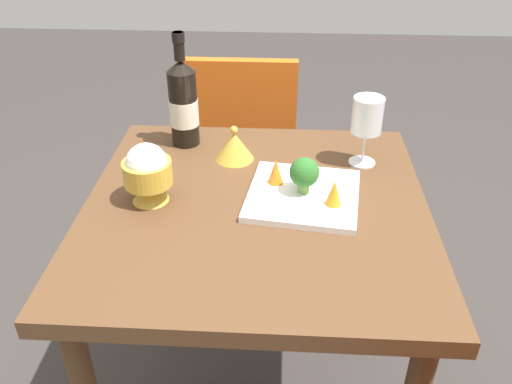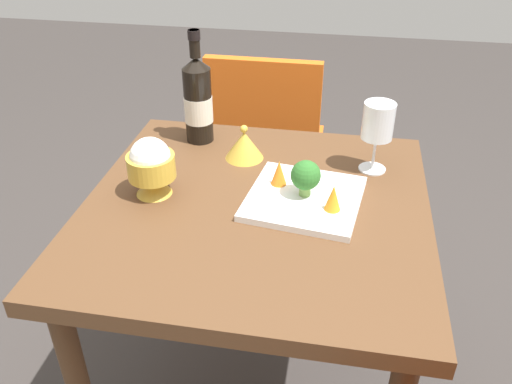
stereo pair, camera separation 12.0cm
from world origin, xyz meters
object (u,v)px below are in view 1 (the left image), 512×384
chair_near_window (241,137)px  broccoli_floret (304,173)px  wine_glass (367,117)px  serving_plate (303,195)px  rice_bowl (148,171)px  carrot_garnish_right (334,193)px  rice_bowl_lid (234,146)px  carrot_garnish_left (276,171)px  wine_bottle (183,103)px

chair_near_window → broccoli_floret: same height
wine_glass → serving_plate: wine_glass is taller
rice_bowl → wine_glass: bearing=21.6°
wine_glass → rice_bowl: bearing=-158.4°
broccoli_floret → carrot_garnish_right: size_ratio=1.42×
serving_plate → broccoli_floret: (-0.00, 0.00, 0.06)m
chair_near_window → carrot_garnish_right: chair_near_window is taller
rice_bowl_lid → broccoli_floret: broccoli_floret is taller
wine_glass → carrot_garnish_right: 0.25m
rice_bowl → carrot_garnish_left: (0.28, 0.06, -0.03)m
broccoli_floret → carrot_garnish_right: (0.07, -0.05, -0.02)m
broccoli_floret → rice_bowl: bearing=-175.5°
rice_bowl → broccoli_floret: 0.35m
wine_glass → broccoli_floret: 0.24m
rice_bowl_lid → wine_bottle: bearing=149.9°
carrot_garnish_right → wine_glass: bearing=68.0°
chair_near_window → serving_plate: (0.21, -0.74, 0.23)m
chair_near_window → wine_glass: 0.76m
chair_near_window → carrot_garnish_right: (0.27, -0.79, 0.27)m
rice_bowl → carrot_garnish_right: rice_bowl is taller
rice_bowl_lid → broccoli_floret: (0.18, -0.18, 0.03)m
rice_bowl → rice_bowl_lid: rice_bowl is taller
broccoli_floret → rice_bowl_lid: bearing=134.9°
wine_glass → carrot_garnish_right: bearing=-112.0°
serving_plate → carrot_garnish_right: carrot_garnish_right is taller
broccoli_floret → carrot_garnish_right: broccoli_floret is taller
broccoli_floret → serving_plate: bearing=-89.2°
wine_bottle → rice_bowl_lid: wine_bottle is taller
carrot_garnish_left → carrot_garnish_right: same height
wine_glass → rice_bowl_lid: bearing=179.3°
wine_bottle → rice_bowl: size_ratio=2.14×
broccoli_floret → carrot_garnish_left: broccoli_floret is taller
rice_bowl_lid → carrot_garnish_right: rice_bowl_lid is taller
wine_glass → carrot_garnish_right: (-0.09, -0.22, -0.08)m
wine_glass → chair_near_window: bearing=122.6°
wine_bottle → carrot_garnish_left: 0.34m
serving_plate → wine_glass: bearing=48.7°
wine_glass → serving_plate: size_ratio=0.64×
wine_bottle → rice_bowl_lid: size_ratio=3.04×
chair_near_window → carrot_garnish_right: bearing=-70.8°
rice_bowl → rice_bowl_lid: (0.17, 0.20, -0.04)m
wine_glass → rice_bowl_lid: wine_glass is taller
chair_near_window → wine_bottle: 0.60m
rice_bowl_lid → serving_plate: (0.18, -0.18, -0.03)m
rice_bowl → carrot_garnish_right: 0.42m
chair_near_window → broccoli_floret: 0.82m
wine_bottle → broccoli_floret: bearing=-39.2°
chair_near_window → carrot_garnish_right: 0.87m
rice_bowl → serving_plate: bearing=4.0°
wine_bottle → rice_bowl_lid: (0.14, -0.08, -0.08)m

